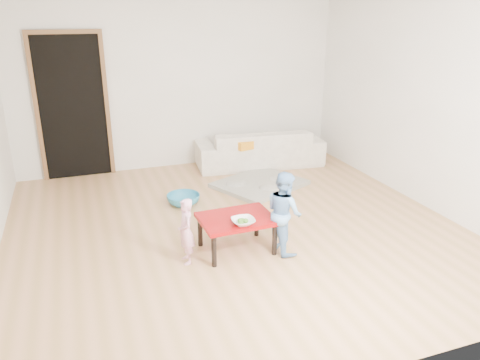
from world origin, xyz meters
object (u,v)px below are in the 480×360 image
bowl (243,222)px  child_blue (284,212)px  red_table (237,234)px  basin (183,200)px  child_pink (186,231)px  sofa (259,147)px

bowl → child_blue: child_blue is taller
red_table → basin: (-0.24, 1.38, -0.12)m
bowl → basin: bearing=99.1°
red_table → child_pink: size_ratio=1.12×
bowl → child_blue: (0.45, 0.01, 0.03)m
child_pink → child_blue: (1.00, -0.10, 0.10)m
basin → sofa: bearing=38.0°
child_pink → basin: size_ratio=1.58×
sofa → child_blue: bearing=79.2°
child_blue → basin: bearing=17.1°
sofa → bowl: (-1.28, -2.74, 0.11)m
bowl → sofa: bearing=65.0°
bowl → basin: 1.61m
child_pink → child_blue: size_ratio=0.78×
child_blue → red_table: bearing=62.9°
child_blue → child_pink: bearing=77.0°
bowl → child_pink: bearing=168.5°
child_blue → bowl: bearing=84.2°
sofa → bowl: 3.03m
sofa → child_blue: size_ratio=2.31×
child_blue → basin: 1.73m
sofa → basin: sofa is taller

